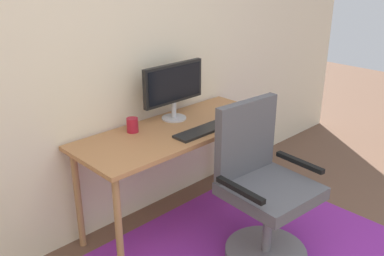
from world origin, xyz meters
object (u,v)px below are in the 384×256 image
keyboard (202,131)px  coffee_cup (132,125)px  monitor (174,86)px  computer_mouse (236,118)px  desk (177,139)px  cell_phone (236,110)px  office_chair (262,195)px

keyboard → coffee_cup: 0.47m
monitor → computer_mouse: (0.31, -0.33, -0.23)m
desk → keyboard: (0.07, -0.17, 0.09)m
cell_phone → office_chair: office_chair is taller
computer_mouse → office_chair: 0.64m
computer_mouse → keyboard: bearing=178.3°
desk → office_chair: size_ratio=1.44×
desk → keyboard: size_ratio=3.45×
desk → monitor: monitor is taller
desk → computer_mouse: bearing=-23.7°
coffee_cup → monitor: bearing=-1.4°
desk → coffee_cup: size_ratio=15.12×
monitor → cell_phone: bearing=-24.0°
monitor → office_chair: size_ratio=0.51×
coffee_cup → cell_phone: size_ratio=0.70×
desk → keyboard: keyboard is taller
computer_mouse → cell_phone: computer_mouse is taller
keyboard → coffee_cup: size_ratio=4.38×
monitor → keyboard: monitor is taller
coffee_cup → office_chair: 0.97m
office_chair → computer_mouse: bearing=63.9°
computer_mouse → coffee_cup: 0.76m
cell_phone → office_chair: 0.80m
keyboard → office_chair: bearing=-82.7°
office_chair → desk: bearing=105.9°
desk → monitor: size_ratio=2.83×
monitor → keyboard: bearing=-95.7°
cell_phone → keyboard: bearing=167.9°
office_chair → cell_phone: bearing=59.1°
monitor → office_chair: (0.03, -0.80, -0.56)m
monitor → desk: bearing=-124.8°
keyboard → coffee_cup: bearing=135.6°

